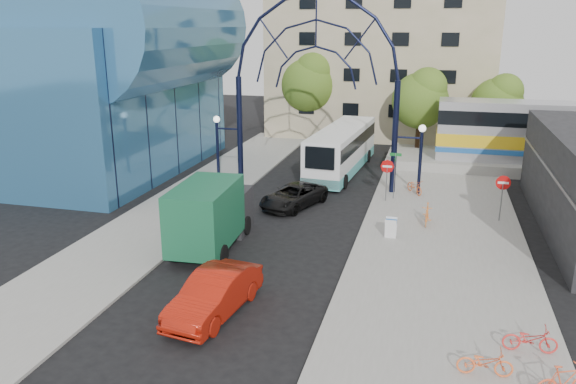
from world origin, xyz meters
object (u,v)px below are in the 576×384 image
(red_sedan, at_px, (214,294))
(city_bus, at_px, (342,149))
(black_suv, at_px, (294,196))
(bike_far_b, at_px, (565,382))
(tree_north_c, at_px, (499,101))
(bike_far_c, at_px, (530,339))
(gateway_arch, at_px, (316,52))
(sandwich_board, at_px, (391,226))
(tree_north_b, at_px, (310,81))
(bike_far_a, at_px, (485,362))
(bike_near_b, at_px, (427,214))
(bike_near_a, at_px, (415,186))
(street_name_sign, at_px, (395,166))
(stop_sign, at_px, (387,170))
(tree_north_a, at_px, (422,97))
(do_not_enter_sign, at_px, (503,187))
(green_truck, at_px, (212,214))

(red_sedan, bearing_deg, city_bus, 95.27)
(black_suv, bearing_deg, bike_far_b, -32.07)
(tree_north_c, relative_size, bike_far_c, 3.84)
(gateway_arch, distance_m, sandwich_board, 12.52)
(tree_north_b, relative_size, bike_far_c, 4.72)
(red_sedan, xyz_separation_m, bike_far_a, (9.25, -1.61, -0.24))
(tree_north_b, bearing_deg, bike_near_b, -62.57)
(bike_near_a, bearing_deg, gateway_arch, 146.98)
(street_name_sign, xyz_separation_m, tree_north_b, (-9.08, 17.33, 3.14))
(red_sedan, distance_m, bike_near_b, 13.65)
(tree_north_c, bearing_deg, bike_far_b, -91.33)
(tree_north_c, height_order, bike_near_a, tree_north_c)
(city_bus, height_order, bike_far_c, city_bus)
(bike_near_b, bearing_deg, sandwich_board, -121.88)
(tree_north_c, xyz_separation_m, city_bus, (-11.11, -9.32, -2.62))
(red_sedan, distance_m, bike_far_b, 11.52)
(stop_sign, bearing_deg, tree_north_c, 65.31)
(street_name_sign, height_order, black_suv, street_name_sign)
(tree_north_b, bearing_deg, street_name_sign, -62.35)
(tree_north_a, distance_m, city_bus, 9.40)
(sandwich_board, height_order, bike_far_c, sandwich_board)
(bike_far_b, bearing_deg, tree_north_a, -13.56)
(gateway_arch, height_order, bike_near_a, gateway_arch)
(stop_sign, xyz_separation_m, street_name_sign, (0.40, 0.60, 0.14))
(do_not_enter_sign, xyz_separation_m, red_sedan, (-10.96, -13.11, -1.18))
(green_truck, xyz_separation_m, bike_far_a, (11.81, -7.69, -1.08))
(gateway_arch, height_order, red_sedan, gateway_arch)
(black_suv, xyz_separation_m, bike_near_b, (7.56, -1.37, 0.00))
(do_not_enter_sign, xyz_separation_m, bike_near_a, (-4.62, 4.00, -1.42))
(do_not_enter_sign, height_order, bike_far_a, do_not_enter_sign)
(do_not_enter_sign, relative_size, bike_near_a, 1.48)
(tree_north_a, distance_m, tree_north_c, 6.33)
(black_suv, bearing_deg, bike_near_b, 10.08)
(stop_sign, xyz_separation_m, tree_north_a, (1.32, 13.93, 2.61))
(stop_sign, relative_size, bike_near_a, 1.49)
(tree_north_a, bearing_deg, bike_far_c, -80.89)
(gateway_arch, bearing_deg, do_not_enter_sign, -19.99)
(sandwich_board, bearing_deg, city_bus, 109.98)
(street_name_sign, bearing_deg, bike_near_b, -63.48)
(bike_far_b, bearing_deg, tree_north_b, 0.32)
(do_not_enter_sign, relative_size, tree_north_b, 0.31)
(stop_sign, relative_size, sandwich_board, 2.53)
(gateway_arch, height_order, green_truck, gateway_arch)
(city_bus, distance_m, bike_near_a, 7.16)
(do_not_enter_sign, height_order, green_truck, green_truck)
(do_not_enter_sign, xyz_separation_m, tree_north_a, (-4.88, 15.93, 2.63))
(green_truck, relative_size, black_suv, 1.40)
(bike_near_a, bearing_deg, black_suv, 178.90)
(do_not_enter_sign, distance_m, bike_near_b, 4.25)
(green_truck, distance_m, black_suv, 7.28)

